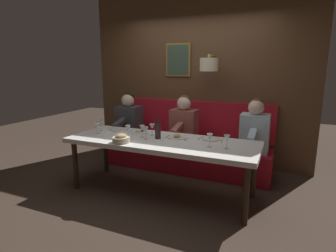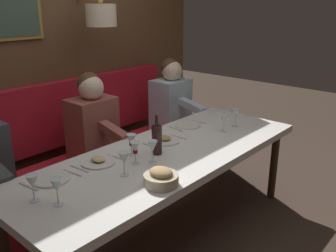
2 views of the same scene
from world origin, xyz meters
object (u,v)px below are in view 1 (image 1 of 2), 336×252
wine_glass_3 (142,129)px  bread_bowl (121,139)px  diner_near (184,122)px  wine_glass_2 (146,130)px  diner_nearest (255,128)px  wine_glass_7 (227,139)px  wine_glass_5 (210,137)px  dining_table (161,144)px  wine_bottle (158,130)px  diner_middle (129,117)px  wine_glass_4 (128,129)px  wine_glass_6 (152,127)px  wine_glass_1 (98,125)px  wine_glass_0 (100,123)px

wine_glass_3 → bread_bowl: size_ratio=0.75×
diner_near → wine_glass_3: bearing=161.5°
diner_near → wine_glass_2: (-0.93, 0.19, 0.04)m
diner_nearest → wine_glass_7: (-0.95, 0.21, 0.04)m
bread_bowl → diner_nearest: bearing=-51.0°
wine_glass_5 → bread_bowl: 1.10m
dining_table → wine_glass_3: size_ratio=15.18×
wine_glass_5 → wine_glass_3: bearing=84.0°
diner_nearest → wine_glass_3: diner_nearest is taller
wine_glass_2 → wine_glass_5: size_ratio=1.00×
wine_glass_2 → wine_glass_3: 0.12m
bread_bowl → wine_bottle: bearing=-44.0°
diner_middle → wine_glass_4: (-0.93, -0.55, 0.04)m
diner_middle → wine_glass_5: bearing=-119.5°
wine_glass_5 → wine_glass_6: (0.23, 0.87, -0.00)m
wine_glass_2 → bread_bowl: size_ratio=0.75×
diner_near → diner_nearest: bearing=-90.0°
diner_near → diner_middle: bearing=90.0°
wine_glass_2 → wine_glass_6: (0.20, 0.01, -0.00)m
wine_glass_2 → wine_glass_3: same height
wine_glass_1 → wine_glass_2: 0.76m
wine_glass_4 → diner_nearest: bearing=-58.9°
wine_glass_4 → wine_glass_5: same height
wine_glass_5 → wine_glass_7: bearing=-87.8°
diner_nearest → diner_middle: size_ratio=1.00×
diner_near → wine_glass_2: bearing=168.4°
diner_near → wine_glass_4: size_ratio=4.82×
diner_near → wine_glass_5: 1.17m
diner_nearest → wine_glass_3: (-0.85, 1.37, 0.04)m
wine_glass_2 → diner_near: bearing=-11.6°
wine_glass_5 → wine_glass_7: size_ratio=1.00×
diner_middle → wine_bottle: size_ratio=2.64×
diner_middle → wine_glass_2: 1.24m
wine_glass_7 → diner_near: bearing=42.6°
diner_near → wine_glass_1: (-0.93, 0.96, 0.04)m
wine_glass_0 → wine_glass_5: bearing=-95.6°
wine_glass_2 → wine_bottle: bearing=-57.9°
diner_middle → wine_glass_2: diner_middle is taller
wine_glass_5 → wine_glass_6: bearing=75.2°
wine_glass_1 → wine_glass_6: 0.78m
diner_middle → wine_glass_4: 1.08m
diner_nearest → wine_glass_0: 2.25m
wine_glass_1 → wine_glass_2: bearing=-90.3°
diner_nearest → wine_glass_6: diner_nearest is taller
diner_nearest → dining_table: bearing=129.5°
dining_table → wine_glass_2: wine_glass_2 is taller
diner_near → wine_glass_6: bearing=164.5°
dining_table → diner_near: diner_near is taller
wine_glass_1 → bread_bowl: (-0.27, -0.56, -0.07)m
dining_table → wine_glass_5: bearing=-96.3°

